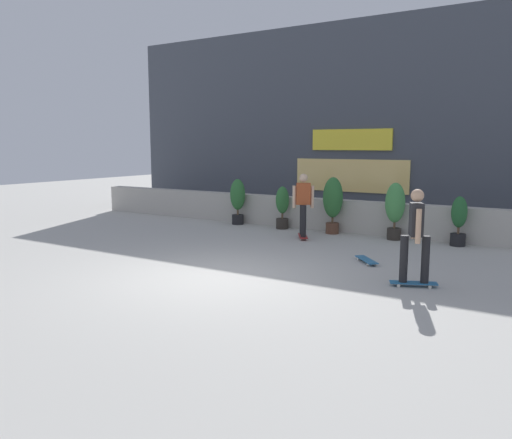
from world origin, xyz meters
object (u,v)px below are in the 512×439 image
Objects in this scene: potted_plant_0 at (238,199)px; potted_plant_3 at (395,207)px; potted_plant_1 at (282,206)px; potted_plant_4 at (459,220)px; skater_far_right at (303,203)px; skateboard_near_camera at (366,260)px; potted_plant_2 at (333,201)px; skater_mid_plaza at (416,233)px.

potted_plant_3 reaches higher than potted_plant_0.
potted_plant_1 is at bearing 0.00° from potted_plant_0.
potted_plant_1 reaches higher than potted_plant_4.
skater_far_right is (-3.65, -1.09, 0.30)m from potted_plant_4.
potted_plant_2 is at bearing 125.05° from skateboard_near_camera.
potted_plant_3 is at bearing 0.00° from potted_plant_2.
skateboard_near_camera is at bearing -38.72° from potted_plant_1.
potted_plant_4 is 0.71× the size of skater_mid_plaza.
skater_far_right is 2.34× the size of skateboard_near_camera.
skater_mid_plaza reaches higher than potted_plant_0.
potted_plant_1 is 3.31m from potted_plant_3.
potted_plant_2 reaches higher than potted_plant_4.
potted_plant_2 reaches higher than potted_plant_3.
skater_mid_plaza is at bearing -40.43° from potted_plant_1.
potted_plant_4 is at bearing 66.56° from skateboard_near_camera.
potted_plant_3 reaches higher than potted_plant_4.
skateboard_near_camera is at bearing -29.22° from potted_plant_0.
skater_mid_plaza is at bearing -68.81° from potted_plant_3.
potted_plant_2 is at bearing -0.00° from potted_plant_1.
potted_plant_0 reaches higher than skateboard_near_camera.
potted_plant_1 reaches higher than skateboard_near_camera.
potted_plant_2 is 1.72m from potted_plant_3.
potted_plant_2 is at bearing -180.00° from potted_plant_4.
potted_plant_2 is at bearing -0.00° from potted_plant_0.
potted_plant_0 is 0.95× the size of potted_plant_3.
skateboard_near_camera is at bearing -113.44° from potted_plant_4.
skater_far_right reaches higher than skateboard_near_camera.
potted_plant_0 is 0.82× the size of skater_mid_plaza.
potted_plant_3 is 3.02m from skateboard_near_camera.
potted_plant_0 is at bearing -180.00° from potted_plant_1.
skateboard_near_camera is (-1.32, 1.31, -0.88)m from skater_mid_plaza.
potted_plant_2 is 5.38m from skater_mid_plaza.
potted_plant_3 is 2.03× the size of skateboard_near_camera.
potted_plant_0 is 1.13× the size of potted_plant_1.
potted_plant_2 reaches higher than skateboard_near_camera.
skater_far_right is at bearing -21.40° from potted_plant_0.
potted_plant_3 is 1.58m from potted_plant_4.
potted_plant_1 is 1.02× the size of potted_plant_4.
skateboard_near_camera is at bearing 135.32° from skater_mid_plaza.
skater_far_right is (1.22, -1.09, 0.27)m from potted_plant_1.
skater_far_right is (2.79, -1.09, 0.14)m from potted_plant_0.
potted_plant_0 is 6.44m from potted_plant_4.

